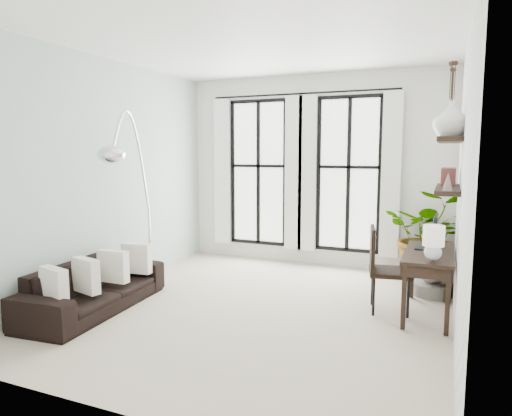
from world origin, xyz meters
The scene contains 16 objects.
floor centered at (0.00, 0.00, 0.00)m, with size 5.00×5.00×0.00m, color #C4B59C.
ceiling centered at (0.00, 0.00, 3.20)m, with size 5.00×5.00×0.00m, color white.
wall_left centered at (-2.25, 0.00, 1.60)m, with size 5.00×5.00×0.00m, color #A7BBB2.
wall_right centered at (2.25, 0.00, 1.60)m, with size 5.00×5.00×0.00m, color white.
wall_back centered at (0.00, 2.50, 1.60)m, with size 4.50×4.50×0.00m, color white.
windows centered at (-0.20, 2.43, 1.56)m, with size 3.26×0.13×2.65m.
wall_shelves centered at (2.11, 0.62, 1.73)m, with size 0.25×1.30×0.60m.
sofa centered at (-1.80, -0.81, 0.29)m, with size 2.00×0.78×0.58m, color black.
throw_pillows centered at (-1.70, -0.81, 0.50)m, with size 0.40×1.52×0.40m.
plant centered at (1.90, 2.13, 0.69)m, with size 1.25×1.08×1.38m, color #2D7228.
desk centered at (1.95, 0.53, 0.71)m, with size 0.54×1.29×1.15m.
desk_chair centered at (1.43, 0.52, 0.58)m, with size 0.57×0.57×1.03m.
arc_lamp centered at (-1.70, -0.16, 1.89)m, with size 0.75×1.56×2.45m.
buddha centered at (1.97, 1.43, 0.40)m, with size 0.54×0.54×0.96m.
vase_a centered at (2.11, 0.33, 2.27)m, with size 0.37×0.37×0.38m, color white.
vase_b centered at (2.11, 0.73, 2.27)m, with size 0.37×0.37×0.38m, color white.
Camera 1 is at (2.12, -5.01, 1.92)m, focal length 32.00 mm.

